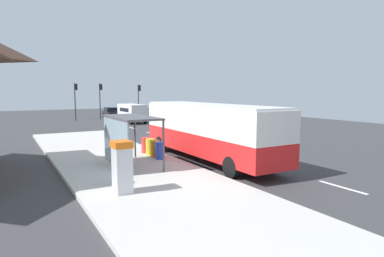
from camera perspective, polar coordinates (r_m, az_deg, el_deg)
The scene contains 22 objects.
ground_plane at distance 30.85m, azimuth -7.54°, elevation -0.90°, with size 56.00×92.00×0.04m, color #38383A.
sidewalk_platform at distance 17.54m, azimuth -11.87°, elevation -6.29°, with size 6.20×30.00×0.18m, color beige.
lane_stripe_seg_0 at distance 15.04m, azimuth 24.58°, elevation -9.24°, with size 0.16×2.20×0.01m, color silver.
lane_stripe_seg_1 at distance 18.27m, azimuth 11.66°, elevation -6.04°, with size 0.16×2.20×0.01m, color silver.
lane_stripe_seg_2 at distance 22.17m, azimuth 3.03°, elevation -3.70°, with size 0.16×2.20×0.01m, color silver.
lane_stripe_seg_3 at distance 26.45m, azimuth -2.88°, elevation -2.03°, with size 0.16×2.20×0.01m, color silver.
lane_stripe_seg_4 at distance 30.94m, azimuth -7.11°, elevation -0.83°, with size 0.16×2.20×0.01m, color silver.
lane_stripe_seg_5 at distance 35.57m, azimuth -10.26°, elevation 0.07°, with size 0.16×2.20×0.01m, color silver.
lane_stripe_seg_6 at distance 40.29m, azimuth -12.67°, elevation 0.77°, with size 0.16×2.20×0.01m, color silver.
lane_stripe_seg_7 at distance 45.07m, azimuth -14.57°, elevation 1.31°, with size 0.16×2.20×0.01m, color silver.
bus at distance 18.52m, azimuth 2.70°, elevation 0.02°, with size 2.57×11.02×3.21m.
white_van at distance 41.31m, azimuth -10.36°, elevation 2.82°, with size 2.07×5.22×2.30m.
sedan_near at distance 50.22m, azimuth -13.82°, elevation 2.75°, with size 2.01×4.48×1.52m.
ticket_machine at distance 12.47m, azimuth -11.99°, elevation -6.45°, with size 0.66×0.76×1.94m.
recycling_bin_blue at distance 18.37m, azimuth -5.54°, elevation -3.80°, with size 0.52×0.52×0.95m, color blue.
recycling_bin_orange at distance 19.00m, azimuth -6.42°, elevation -3.47°, with size 0.52×0.52×0.95m, color orange.
recycling_bin_yellow at distance 19.63m, azimuth -7.24°, elevation -3.16°, with size 0.52×0.52×0.95m, color yellow.
recycling_bin_red at distance 20.27m, azimuth -8.01°, elevation -2.86°, with size 0.52×0.52×0.95m, color red.
traffic_light_near_side at distance 48.15m, azimuth -9.17°, elevation 5.60°, with size 0.49×0.28×4.85m.
traffic_light_far_side at distance 46.58m, azimuth -19.51°, elevation 5.37°, with size 0.49×0.28×4.96m.
traffic_light_median at distance 48.12m, azimuth -15.57°, elevation 5.55°, with size 0.49×0.28×4.99m.
bus_shelter at distance 16.61m, azimuth -11.39°, elevation 0.03°, with size 1.80×4.00×2.50m.
Camera 1 is at (-11.67, -14.28, 3.94)m, focal length 30.80 mm.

